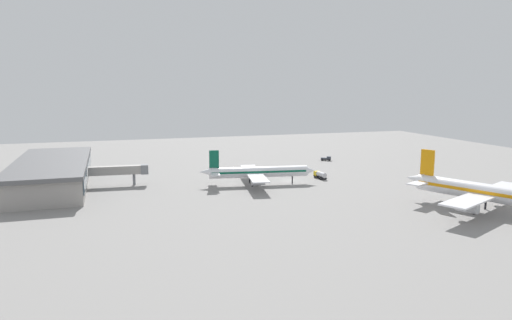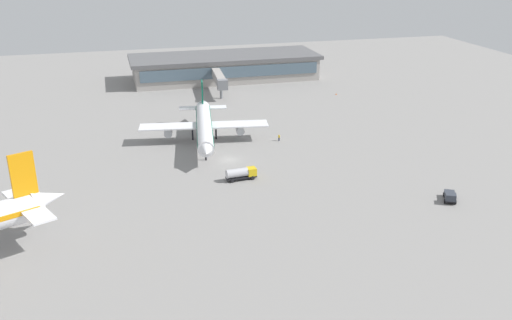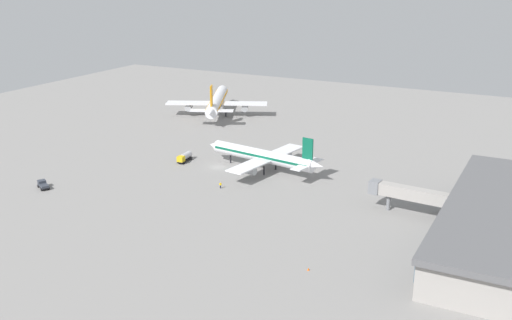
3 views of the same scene
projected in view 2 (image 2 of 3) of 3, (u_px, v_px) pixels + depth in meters
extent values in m
plane|color=gray|center=(230.00, 160.00, 126.78)|extent=(288.00, 288.00, 0.00)
cube|color=#9E9993|center=(225.00, 68.00, 199.28)|extent=(63.26, 21.79, 7.37)
cube|color=#4C6070|center=(231.00, 72.00, 188.90)|extent=(60.73, 0.30, 3.79)
cube|color=#59595B|center=(224.00, 57.00, 197.74)|extent=(65.79, 22.66, 1.26)
cylinder|color=white|center=(204.00, 126.00, 135.68)|extent=(8.50, 33.02, 3.61)
cone|color=white|center=(206.00, 151.00, 119.47)|extent=(3.94, 4.09, 3.43)
cone|color=white|center=(203.00, 104.00, 151.68)|extent=(3.54, 4.90, 2.89)
cube|color=#0C593F|center=(204.00, 125.00, 135.58)|extent=(8.38, 31.73, 0.65)
cube|color=white|center=(204.00, 125.00, 137.33)|extent=(31.64, 9.88, 0.33)
cylinder|color=#A5A8AD|center=(240.00, 129.00, 138.68)|extent=(2.61, 4.52, 1.99)
cylinder|color=#A5A8AD|center=(168.00, 132.00, 136.90)|extent=(2.61, 4.52, 1.99)
cube|color=white|center=(203.00, 108.00, 149.22)|extent=(12.78, 4.78, 0.26)
cube|color=#0C593F|center=(202.00, 92.00, 147.64)|extent=(0.86, 3.18, 5.78)
cylinder|color=black|center=(206.00, 155.00, 126.16)|extent=(0.43, 0.43, 2.53)
cylinder|color=black|center=(216.00, 134.00, 139.52)|extent=(0.43, 0.43, 2.53)
cylinder|color=black|center=(193.00, 135.00, 138.94)|extent=(0.43, 0.43, 2.53)
cone|color=white|center=(48.00, 198.00, 93.76)|extent=(6.64, 5.65, 3.62)
cube|color=white|center=(28.00, 205.00, 91.82)|extent=(9.88, 15.72, 0.33)
cube|color=orange|center=(23.00, 174.00, 89.84)|extent=(3.79, 2.09, 7.23)
cube|color=black|center=(241.00, 177.00, 116.16)|extent=(6.44, 2.45, 0.30)
cube|color=gold|center=(251.00, 171.00, 116.53)|extent=(1.96, 2.05, 1.60)
cube|color=#3F596B|center=(255.00, 169.00, 116.67)|extent=(0.22, 1.60, 0.90)
cylinder|color=#B7B7BC|center=(237.00, 173.00, 115.49)|extent=(4.64, 2.19, 1.80)
cylinder|color=black|center=(250.00, 175.00, 117.75)|extent=(0.82, 0.37, 0.80)
cylinder|color=black|center=(253.00, 178.00, 116.09)|extent=(0.82, 0.37, 0.80)
cylinder|color=black|center=(230.00, 177.00, 116.35)|extent=(0.82, 0.37, 0.80)
cylinder|color=black|center=(232.00, 181.00, 114.69)|extent=(0.82, 0.37, 0.80)
cube|color=black|center=(450.00, 198.00, 106.91)|extent=(3.78, 4.77, 0.30)
cube|color=#333842|center=(451.00, 197.00, 105.46)|extent=(2.53, 2.49, 1.20)
cube|color=#3F596B|center=(451.00, 197.00, 104.64)|extent=(1.44, 0.84, 0.67)
cube|color=#333842|center=(450.00, 194.00, 107.56)|extent=(2.92, 3.19, 0.60)
cylinder|color=black|center=(455.00, 202.00, 105.36)|extent=(0.65, 0.85, 0.80)
cylinder|color=black|center=(445.00, 201.00, 105.79)|extent=(0.65, 0.85, 0.80)
cylinder|color=black|center=(454.00, 195.00, 108.14)|extent=(0.65, 0.85, 0.80)
cylinder|color=black|center=(444.00, 194.00, 108.57)|extent=(0.65, 0.85, 0.80)
cylinder|color=#1E2338|center=(279.00, 139.00, 138.59)|extent=(0.39, 0.39, 0.85)
cylinder|color=yellow|center=(279.00, 136.00, 138.33)|extent=(0.46, 0.46, 0.60)
sphere|color=tan|center=(279.00, 135.00, 138.18)|extent=(0.22, 0.22, 0.22)
cylinder|color=yellow|center=(279.00, 136.00, 138.52)|extent=(0.10, 0.10, 0.54)
cylinder|color=yellow|center=(280.00, 137.00, 138.13)|extent=(0.10, 0.10, 0.54)
cube|color=#9E9993|center=(219.00, 78.00, 179.36)|extent=(3.85, 16.95, 2.80)
cylinder|color=slate|center=(221.00, 92.00, 175.18)|extent=(0.90, 0.90, 3.80)
cube|color=slate|center=(223.00, 85.00, 170.76)|extent=(3.29, 2.63, 3.08)
cone|color=#EA590C|center=(336.00, 94.00, 179.70)|extent=(0.44, 0.44, 0.60)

